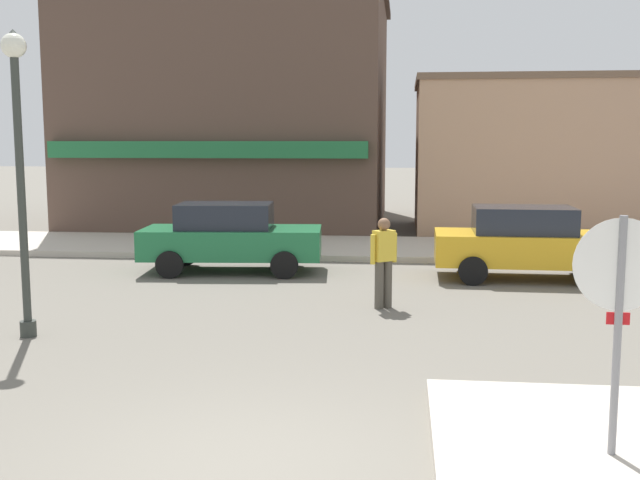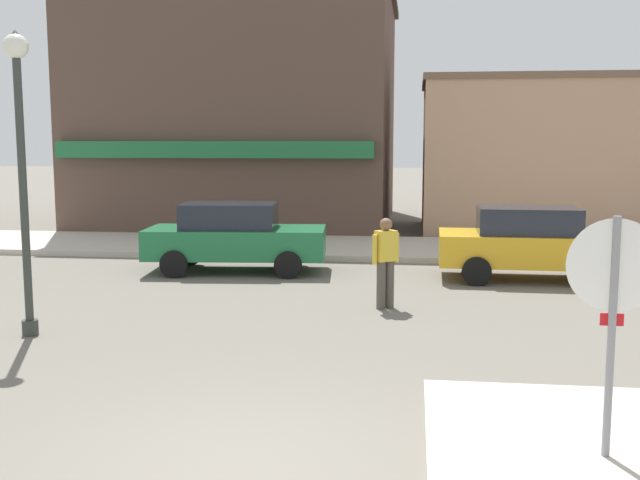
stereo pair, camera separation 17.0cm
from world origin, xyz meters
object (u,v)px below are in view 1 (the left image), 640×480
(parked_car_nearest, at_px, (230,236))
(parked_car_second, at_px, (528,242))
(lamp_post, at_px, (18,140))
(stop_sign, at_px, (619,305))
(pedestrian_crossing_near, at_px, (384,260))

(parked_car_nearest, relative_size, parked_car_second, 1.02)
(parked_car_second, bearing_deg, lamp_post, -145.36)
(lamp_post, relative_size, parked_car_nearest, 1.10)
(stop_sign, relative_size, parked_car_second, 0.57)
(stop_sign, relative_size, lamp_post, 0.51)
(lamp_post, bearing_deg, parked_car_second, 34.64)
(lamp_post, relative_size, pedestrian_crossing_near, 2.82)
(lamp_post, height_order, pedestrian_crossing_near, lamp_post)
(lamp_post, bearing_deg, stop_sign, -27.05)
(parked_car_nearest, height_order, parked_car_second, same)
(stop_sign, xyz_separation_m, pedestrian_crossing_near, (-2.22, 6.39, -0.65))
(stop_sign, xyz_separation_m, parked_car_nearest, (-5.76, 9.77, -0.71))
(parked_car_nearest, relative_size, pedestrian_crossing_near, 2.57)
(parked_car_nearest, distance_m, parked_car_second, 6.54)
(stop_sign, xyz_separation_m, lamp_post, (-7.52, 3.84, 1.44))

